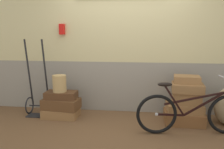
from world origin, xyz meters
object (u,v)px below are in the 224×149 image
(suitcase_4, at_px, (184,107))
(wicker_basket, at_px, (59,84))
(suitcase_2, at_px, (61,95))
(suitcase_7, at_px, (187,79))
(suitcase_1, at_px, (61,104))
(suitcase_6, at_px, (187,88))
(suitcase_5, at_px, (186,98))
(suitcase_0, at_px, (61,113))
(suitcase_3, at_px, (183,117))
(bicycle, at_px, (192,113))
(luggage_trolley, at_px, (38,98))

(suitcase_4, height_order, wicker_basket, wicker_basket)
(suitcase_2, relative_size, suitcase_7, 1.33)
(suitcase_1, xyz_separation_m, suitcase_6, (2.22, -0.00, 0.37))
(suitcase_2, height_order, suitcase_5, suitcase_5)
(suitcase_0, distance_m, suitcase_3, 2.19)
(suitcase_3, relative_size, suitcase_7, 1.50)
(suitcase_3, xyz_separation_m, suitcase_5, (0.03, 0.01, 0.35))
(suitcase_4, relative_size, suitcase_5, 1.27)
(suitcase_5, distance_m, bicycle, 0.45)
(suitcase_4, distance_m, luggage_trolley, 2.67)
(suitcase_7, bearing_deg, suitcase_2, -172.88)
(suitcase_6, bearing_deg, suitcase_2, -174.06)
(luggage_trolley, bearing_deg, wicker_basket, -9.16)
(suitcase_2, bearing_deg, suitcase_7, -0.55)
(suitcase_2, relative_size, bicycle, 0.33)
(suitcase_1, relative_size, suitcase_2, 1.17)
(wicker_basket, relative_size, bicycle, 0.18)
(suitcase_2, distance_m, suitcase_5, 2.22)
(suitcase_1, height_order, bicycle, bicycle)
(suitcase_1, bearing_deg, suitcase_3, 6.12)
(suitcase_0, xyz_separation_m, suitcase_5, (2.22, -0.00, 0.37))
(suitcase_2, height_order, suitcase_6, suitcase_6)
(suitcase_4, distance_m, wicker_basket, 2.24)
(suitcase_1, xyz_separation_m, bicycle, (2.22, -0.44, 0.09))
(suitcase_3, distance_m, wicker_basket, 2.27)
(wicker_basket, bearing_deg, luggage_trolley, 170.84)
(suitcase_5, relative_size, luggage_trolley, 0.33)
(suitcase_0, relative_size, suitcase_2, 1.12)
(suitcase_1, distance_m, suitcase_7, 2.27)
(suitcase_0, distance_m, bicycle, 2.28)
(bicycle, bearing_deg, suitcase_5, 90.15)
(suitcase_4, height_order, suitcase_5, suitcase_5)
(suitcase_1, bearing_deg, luggage_trolley, 176.19)
(suitcase_1, xyz_separation_m, suitcase_4, (2.19, 0.01, 0.02))
(suitcase_7, bearing_deg, luggage_trolley, -174.26)
(suitcase_3, height_order, suitcase_4, suitcase_4)
(suitcase_5, bearing_deg, luggage_trolley, -176.89)
(suitcase_1, height_order, suitcase_3, suitcase_1)
(suitcase_3, xyz_separation_m, bicycle, (0.03, -0.43, 0.24))
(suitcase_2, height_order, suitcase_3, suitcase_2)
(suitcase_2, relative_size, suitcase_4, 0.96)
(suitcase_4, height_order, suitcase_7, suitcase_7)
(bicycle, bearing_deg, suitcase_2, 168.09)
(suitcase_0, height_order, suitcase_6, suitcase_6)
(suitcase_1, relative_size, suitcase_3, 1.03)
(suitcase_1, xyz_separation_m, luggage_trolley, (-0.48, 0.09, 0.07))
(suitcase_6, xyz_separation_m, wicker_basket, (-2.24, 0.02, 0.01))
(suitcase_0, bearing_deg, luggage_trolley, 169.67)
(suitcase_7, height_order, luggage_trolley, luggage_trolley)
(suitcase_6, height_order, suitcase_7, suitcase_7)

